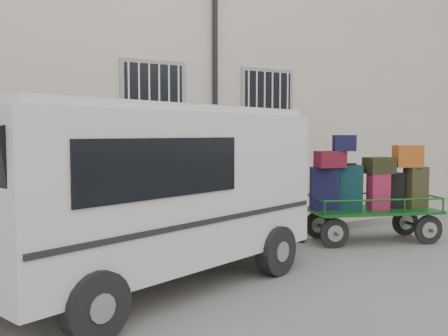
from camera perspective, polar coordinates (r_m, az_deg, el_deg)
ground at (r=7.78m, az=2.92°, el=-10.81°), size 80.00×80.00×0.00m
building at (r=12.58m, az=-10.47°, el=8.54°), size 24.00×5.15×6.00m
sidewalk at (r=9.66m, az=-4.02°, el=-7.44°), size 24.00×1.70×0.15m
luggage_cart at (r=9.52m, az=16.32°, el=-2.43°), size 2.74×1.74×1.96m
van at (r=6.48m, az=-8.55°, el=-1.84°), size 4.97×3.39×2.33m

